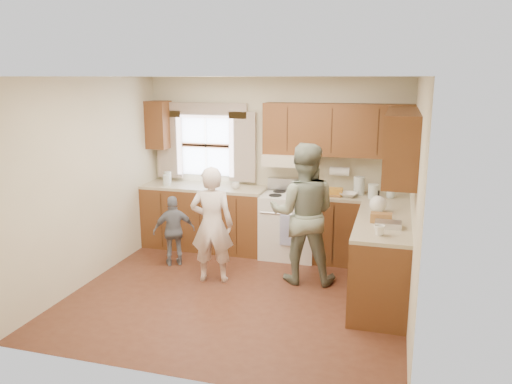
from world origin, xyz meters
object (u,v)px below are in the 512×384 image
(woman_left, at_px, (212,225))
(woman_right, at_px, (303,214))
(child, at_px, (174,231))
(stove, at_px, (290,224))

(woman_left, bearing_deg, woman_right, -174.66)
(woman_left, relative_size, child, 1.52)
(woman_left, distance_m, woman_right, 1.13)
(stove, distance_m, woman_left, 1.38)
(woman_right, height_order, child, woman_right)
(stove, height_order, woman_right, woman_right)
(woman_right, bearing_deg, stove, -74.67)
(stove, bearing_deg, woman_right, -67.63)
(stove, xyz_separation_m, woman_left, (-0.73, -1.14, 0.26))
(child, bearing_deg, woman_right, 147.41)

